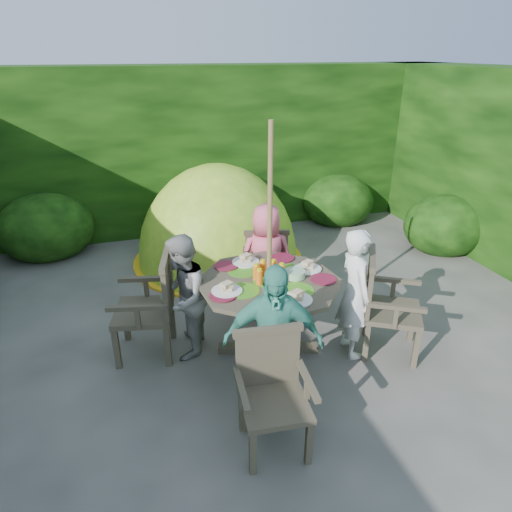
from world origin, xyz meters
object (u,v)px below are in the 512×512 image
object	(u,v)px
garden_chair_left	(152,304)
child_left	(183,297)
patio_table	(269,292)
parasol_pole	(269,248)
garden_chair_back	(265,261)
child_right	(355,293)
garden_chair_front	(272,390)
dome_tent	(219,259)
child_front	(273,343)
garden_chair_right	(385,304)
child_back	(266,259)

from	to	relation	value
garden_chair_left	child_left	world-z (taller)	child_left
patio_table	parasol_pole	size ratio (longest dim) A/B	0.76
garden_chair_back	child_right	size ratio (longest dim) A/B	0.67
child_right	child_left	distance (m)	1.60
parasol_pole	garden_chair_front	size ratio (longest dim) A/B	2.53
garden_chair_left	dome_tent	xyz separation A→B (m)	(1.06, 1.91, -0.53)
patio_table	dome_tent	xyz separation A→B (m)	(0.01, 2.23, -0.66)
patio_table	garden_chair_left	bearing A→B (deg)	163.14
garden_chair_left	dome_tent	bearing A→B (deg)	163.86
dome_tent	garden_chair_back	bearing A→B (deg)	-64.45
parasol_pole	garden_chair_back	bearing A→B (deg)	73.20
garden_chair_left	child_front	distance (m)	1.36
garden_chair_front	child_left	bearing A→B (deg)	114.12
garden_chair_right	dome_tent	xyz separation A→B (m)	(-1.04, 2.53, -0.51)
garden_chair_front	child_front	bearing A→B (deg)	75.87
patio_table	child_left	xyz separation A→B (m)	(-0.77, 0.23, -0.05)
garden_chair_back	dome_tent	distance (m)	1.30
garden_chair_front	child_right	bearing A→B (deg)	42.28
garden_chair_front	child_left	xyz separation A→B (m)	(-0.44, 1.28, 0.14)
patio_table	garden_chair_left	size ratio (longest dim) A/B	1.68
parasol_pole	garden_chair_front	bearing A→B (deg)	-107.40
child_left	child_back	distance (m)	1.13
patio_table	child_right	bearing A→B (deg)	-16.69
garden_chair_left	garden_chair_back	bearing A→B (deg)	131.36
parasol_pole	garden_chair_right	xyz separation A→B (m)	(1.06, -0.29, -0.59)
dome_tent	parasol_pole	bearing A→B (deg)	-79.28
patio_table	parasol_pole	distance (m)	0.44
dome_tent	garden_chair_right	bearing A→B (deg)	-56.46
garden_chair_front	child_left	world-z (taller)	child_left
garden_chair_right	child_right	xyz separation A→B (m)	(-0.29, 0.07, 0.12)
patio_table	garden_chair_right	size ratio (longest dim) A/B	1.74
parasol_pole	garden_chair_right	distance (m)	1.24
garden_chair_back	child_left	size ratio (longest dim) A/B	0.71
garden_chair_right	garden_chair_back	xyz separation A→B (m)	(-0.74, 1.35, -0.06)
garden_chair_right	child_front	distance (m)	1.38
child_front	parasol_pole	bearing A→B (deg)	90.38
garden_chair_back	child_back	distance (m)	0.34
patio_table	garden_chair_left	distance (m)	1.10
patio_table	garden_chair_right	world-z (taller)	garden_chair_right
child_front	garden_chair_right	bearing A→B (deg)	37.16
garden_chair_right	garden_chair_left	world-z (taller)	garden_chair_left
garden_chair_front	parasol_pole	bearing A→B (deg)	77.93
patio_table	child_right	world-z (taller)	child_right
child_right	child_front	xyz separation A→B (m)	(-1.00, -0.54, 0.02)
patio_table	garden_chair_front	size ratio (longest dim) A/B	1.92
garden_chair_front	garden_chair_right	bearing A→B (deg)	34.03
parasol_pole	child_front	distance (m)	0.91
child_left	child_back	world-z (taller)	child_back
child_back	parasol_pole	bearing A→B (deg)	80.05
garden_chair_left	child_back	world-z (taller)	child_back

